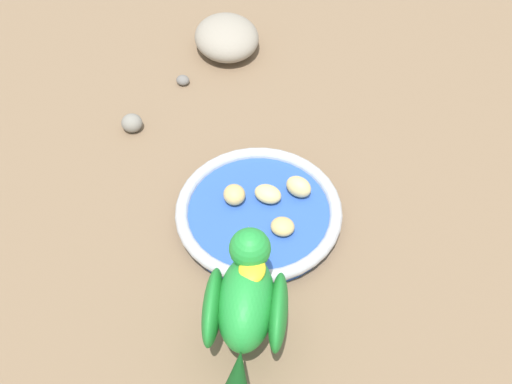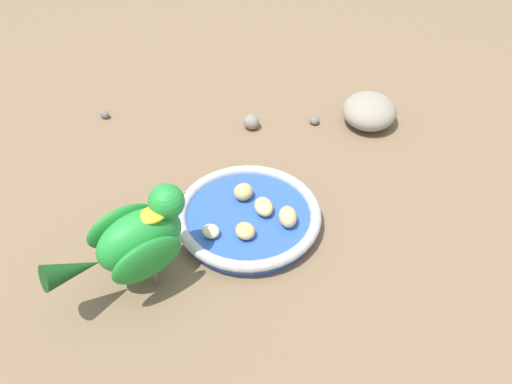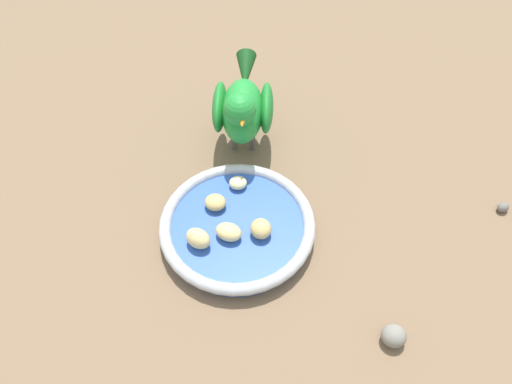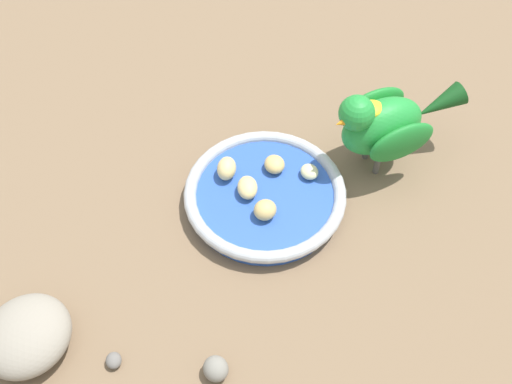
% 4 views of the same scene
% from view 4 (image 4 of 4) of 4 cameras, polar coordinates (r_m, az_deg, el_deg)
% --- Properties ---
extents(ground_plane, '(4.00, 4.00, 0.00)m').
position_cam_4_polar(ground_plane, '(0.81, 3.05, -1.22)').
color(ground_plane, '#7A6047').
extents(feeding_bowl, '(0.20, 0.20, 0.03)m').
position_cam_4_polar(feeding_bowl, '(0.80, 0.81, -0.31)').
color(feeding_bowl, '#2D56B7').
rests_on(feeding_bowl, ground_plane).
extents(apple_piece_0, '(0.04, 0.03, 0.02)m').
position_cam_4_polar(apple_piece_0, '(0.81, 1.67, 2.50)').
color(apple_piece_0, tan).
rests_on(apple_piece_0, feeding_bowl).
extents(apple_piece_1, '(0.03, 0.03, 0.02)m').
position_cam_4_polar(apple_piece_1, '(0.76, 0.82, -1.61)').
color(apple_piece_1, tan).
rests_on(apple_piece_1, feeding_bowl).
extents(apple_piece_2, '(0.04, 0.04, 0.03)m').
position_cam_4_polar(apple_piece_2, '(0.80, -2.65, 2.12)').
color(apple_piece_2, '#E5C67F').
rests_on(apple_piece_2, feeding_bowl).
extents(apple_piece_3, '(0.03, 0.02, 0.01)m').
position_cam_4_polar(apple_piece_3, '(0.81, 4.80, 1.82)').
color(apple_piece_3, beige).
rests_on(apple_piece_3, feeding_bowl).
extents(apple_piece_4, '(0.04, 0.04, 0.02)m').
position_cam_4_polar(apple_piece_4, '(0.78, -0.77, 0.40)').
color(apple_piece_4, '#E5C67F').
rests_on(apple_piece_4, feeding_bowl).
extents(parrot, '(0.10, 0.19, 0.13)m').
position_cam_4_polar(parrot, '(0.81, 11.46, 6.11)').
color(parrot, '#59544C').
rests_on(parrot, ground_plane).
extents(rock_large, '(0.13, 0.13, 0.05)m').
position_cam_4_polar(rock_large, '(0.73, -19.85, -12.01)').
color(rock_large, gray).
rests_on(rock_large, ground_plane).
extents(pebble_0, '(0.03, 0.03, 0.03)m').
position_cam_4_polar(pebble_0, '(0.69, -3.63, -15.52)').
color(pebble_0, gray).
rests_on(pebble_0, ground_plane).
extents(pebble_1, '(0.02, 0.02, 0.01)m').
position_cam_4_polar(pebble_1, '(0.71, -12.63, -14.51)').
color(pebble_1, slate).
rests_on(pebble_1, ground_plane).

